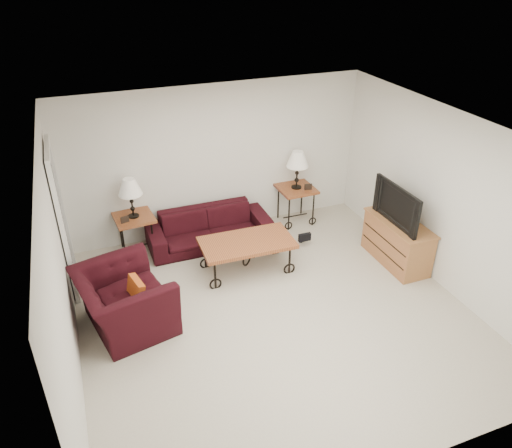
% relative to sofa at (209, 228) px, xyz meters
% --- Properties ---
extents(ground, '(5.00, 5.00, 0.00)m').
position_rel_sofa_xyz_m(ground, '(0.31, -2.02, -0.29)').
color(ground, '#BCB8A1').
rests_on(ground, ground).
extents(wall_back, '(5.00, 0.02, 2.50)m').
position_rel_sofa_xyz_m(wall_back, '(0.31, 0.48, 0.96)').
color(wall_back, silver).
rests_on(wall_back, ground).
extents(wall_front, '(5.00, 0.02, 2.50)m').
position_rel_sofa_xyz_m(wall_front, '(0.31, -4.52, 0.96)').
color(wall_front, silver).
rests_on(wall_front, ground).
extents(wall_left, '(0.02, 5.00, 2.50)m').
position_rel_sofa_xyz_m(wall_left, '(-2.19, -2.02, 0.96)').
color(wall_left, silver).
rests_on(wall_left, ground).
extents(wall_right, '(0.02, 5.00, 2.50)m').
position_rel_sofa_xyz_m(wall_right, '(2.81, -2.02, 0.96)').
color(wall_right, silver).
rests_on(wall_right, ground).
extents(ceiling, '(5.00, 5.00, 0.00)m').
position_rel_sofa_xyz_m(ceiling, '(0.31, -2.02, 2.21)').
color(ceiling, white).
rests_on(ceiling, wall_back).
extents(doorway, '(0.08, 0.94, 2.04)m').
position_rel_sofa_xyz_m(doorway, '(-2.16, -0.37, 0.73)').
color(doorway, black).
rests_on(doorway, ground).
extents(sofa, '(1.99, 0.78, 0.58)m').
position_rel_sofa_xyz_m(sofa, '(0.00, 0.00, 0.00)').
color(sofa, black).
rests_on(sofa, ground).
extents(side_table_left, '(0.63, 0.63, 0.64)m').
position_rel_sofa_xyz_m(side_table_left, '(-1.15, 0.18, 0.03)').
color(side_table_left, '#975526').
rests_on(side_table_left, ground).
extents(side_table_right, '(0.62, 0.62, 0.66)m').
position_rel_sofa_xyz_m(side_table_right, '(1.63, 0.18, 0.04)').
color(side_table_right, '#975526').
rests_on(side_table_right, ground).
extents(lamp_left, '(0.39, 0.39, 0.64)m').
position_rel_sofa_xyz_m(lamp_left, '(-1.15, 0.18, 0.67)').
color(lamp_left, black).
rests_on(lamp_left, side_table_left).
extents(lamp_right, '(0.38, 0.38, 0.66)m').
position_rel_sofa_xyz_m(lamp_right, '(1.63, 0.18, 0.70)').
color(lamp_right, black).
rests_on(lamp_right, side_table_right).
extents(photo_frame_left, '(0.13, 0.05, 0.11)m').
position_rel_sofa_xyz_m(photo_frame_left, '(-1.30, 0.03, 0.40)').
color(photo_frame_left, black).
rests_on(photo_frame_left, side_table_left).
extents(photo_frame_right, '(0.13, 0.04, 0.11)m').
position_rel_sofa_xyz_m(photo_frame_right, '(1.78, 0.03, 0.43)').
color(photo_frame_right, black).
rests_on(photo_frame_right, side_table_right).
extents(coffee_table, '(1.39, 0.77, 0.51)m').
position_rel_sofa_xyz_m(coffee_table, '(0.31, -0.94, -0.03)').
color(coffee_table, '#975526').
rests_on(coffee_table, ground).
extents(armchair, '(1.28, 1.40, 0.78)m').
position_rel_sofa_xyz_m(armchair, '(-1.56, -1.55, 0.10)').
color(armchair, black).
rests_on(armchair, ground).
extents(throw_pillow, '(0.17, 0.36, 0.35)m').
position_rel_sofa_xyz_m(throw_pillow, '(-1.41, -1.60, 0.23)').
color(throw_pillow, '#B53817').
rests_on(throw_pillow, armchair).
extents(tv_stand, '(0.49, 1.17, 0.70)m').
position_rel_sofa_xyz_m(tv_stand, '(2.54, -1.54, 0.06)').
color(tv_stand, '#A4743D').
rests_on(tv_stand, ground).
extents(television, '(0.14, 1.04, 0.60)m').
position_rel_sofa_xyz_m(television, '(2.52, -1.54, 0.71)').
color(television, black).
rests_on(television, tv_stand).
extents(backpack, '(0.33, 0.25, 0.41)m').
position_rel_sofa_xyz_m(backpack, '(1.42, -0.53, -0.08)').
color(backpack, black).
rests_on(backpack, ground).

